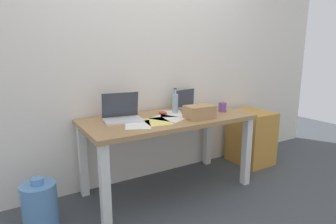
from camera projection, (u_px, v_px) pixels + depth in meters
ground_plane at (168, 189)px, 2.85m from camera, size 8.00×8.00×0.00m
back_wall at (146, 56)px, 2.94m from camera, size 5.20×0.08×2.60m
desk at (168, 128)px, 2.72m from camera, size 1.61×0.75×0.74m
laptop_left at (122, 114)px, 2.56m from camera, size 0.37×0.28×0.25m
laptop_right at (190, 105)px, 3.08m from camera, size 0.32×0.28×0.20m
beer_bottle at (175, 103)px, 2.84m from camera, size 0.06×0.06×0.25m
computer_mouse at (163, 113)px, 2.81m from camera, size 0.09×0.11×0.03m
cardboard_box at (199, 112)px, 2.64m from camera, size 0.27×0.19×0.12m
coffee_mug at (222, 107)px, 2.93m from camera, size 0.08×0.08×0.09m
paper_sheet_center at (168, 118)px, 2.64m from camera, size 0.32×0.36×0.00m
paper_yellow_folder at (157, 122)px, 2.52m from camera, size 0.25×0.32×0.00m
paper_sheet_near_back at (171, 114)px, 2.83m from camera, size 0.32×0.36×0.00m
paper_sheet_front_left at (138, 125)px, 2.42m from camera, size 0.31×0.36×0.00m
water_cooler_jug at (40, 205)px, 2.21m from camera, size 0.27×0.27×0.41m
filing_cabinet at (251, 137)px, 3.47m from camera, size 0.40×0.48×0.64m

